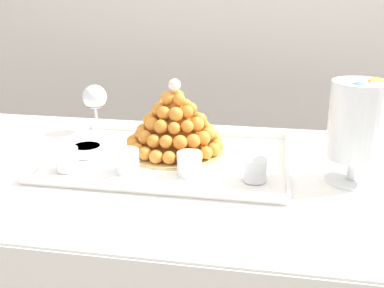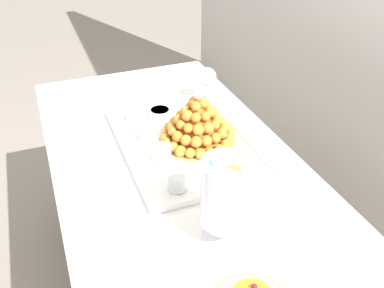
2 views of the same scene
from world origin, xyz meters
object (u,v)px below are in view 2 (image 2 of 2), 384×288
(dessert_cup_mid_left, at_px, (147,132))
(creme_brulee_ramekin, at_px, (160,112))
(serving_tray, at_px, (184,144))
(macaron_goblet, at_px, (224,194))
(wine_glass, at_px, (207,78))
(dessert_cup_left, at_px, (133,113))
(dessert_cup_mid_right, at_px, (177,182))
(dessert_cup_centre, at_px, (162,154))
(croquembouche, at_px, (198,123))

(dessert_cup_mid_left, xyz_separation_m, creme_brulee_ramekin, (-0.14, 0.09, -0.01))
(serving_tray, relative_size, dessert_cup_mid_left, 10.36)
(macaron_goblet, xyz_separation_m, wine_glass, (-0.73, 0.27, -0.04))
(dessert_cup_left, distance_m, wine_glass, 0.34)
(dessert_cup_mid_right, bearing_deg, dessert_cup_mid_left, -179.35)
(macaron_goblet, bearing_deg, dessert_cup_mid_right, -168.28)
(dessert_cup_mid_left, relative_size, dessert_cup_mid_right, 1.09)
(dessert_cup_mid_right, height_order, wine_glass, wine_glass)
(dessert_cup_mid_right, distance_m, creme_brulee_ramekin, 0.46)
(dessert_cup_mid_right, relative_size, creme_brulee_ramekin, 0.69)
(serving_tray, height_order, wine_glass, wine_glass)
(dessert_cup_mid_left, xyz_separation_m, wine_glass, (-0.20, 0.32, 0.07))
(creme_brulee_ramekin, relative_size, wine_glass, 0.54)
(serving_tray, xyz_separation_m, wine_glass, (-0.28, 0.21, 0.10))
(dessert_cup_left, bearing_deg, serving_tray, 28.24)
(dessert_cup_centre, height_order, creme_brulee_ramekin, dessert_cup_centre)
(dessert_cup_centre, xyz_separation_m, creme_brulee_ramekin, (-0.30, 0.09, -0.01))
(serving_tray, distance_m, creme_brulee_ramekin, 0.22)
(croquembouche, bearing_deg, dessert_cup_left, -144.03)
(dessert_cup_centre, distance_m, creme_brulee_ramekin, 0.31)
(dessert_cup_centre, height_order, macaron_goblet, macaron_goblet)
(croquembouche, distance_m, dessert_cup_mid_right, 0.28)
(serving_tray, bearing_deg, wine_glass, 143.61)
(serving_tray, height_order, macaron_goblet, macaron_goblet)
(dessert_cup_centre, bearing_deg, croquembouche, 113.85)
(croquembouche, bearing_deg, wine_glass, 151.13)
(wine_glass, bearing_deg, dessert_cup_centre, -41.15)
(croquembouche, bearing_deg, creme_brulee_ramekin, -163.97)
(wine_glass, bearing_deg, dessert_cup_mid_right, -31.57)
(dessert_cup_left, bearing_deg, wine_glass, 98.86)
(dessert_cup_mid_left, bearing_deg, dessert_cup_mid_right, 0.65)
(croquembouche, relative_size, creme_brulee_ramekin, 3.40)
(croquembouche, xyz_separation_m, dessert_cup_centre, (0.07, -0.15, -0.05))
(croquembouche, bearing_deg, dessert_cup_mid_left, -118.42)
(croquembouche, distance_m, creme_brulee_ramekin, 0.25)
(serving_tray, xyz_separation_m, dessert_cup_mid_right, (0.23, -0.11, 0.03))
(dessert_cup_left, bearing_deg, creme_brulee_ramekin, 86.03)
(dessert_cup_left, height_order, dessert_cup_mid_left, same)
(croquembouche, relative_size, dessert_cup_mid_right, 4.95)
(dessert_cup_centre, xyz_separation_m, dessert_cup_mid_right, (0.16, -0.00, -0.00))
(croquembouche, distance_m, macaron_goblet, 0.46)
(dessert_cup_mid_left, xyz_separation_m, dessert_cup_centre, (0.15, 0.01, -0.00))
(creme_brulee_ramekin, distance_m, macaron_goblet, 0.69)
(wine_glass, bearing_deg, creme_brulee_ramekin, -75.32)
(dessert_cup_left, distance_m, creme_brulee_ramekin, 0.11)
(dessert_cup_centre, bearing_deg, serving_tray, 125.62)
(serving_tray, relative_size, wine_glass, 4.18)
(macaron_goblet, bearing_deg, dessert_cup_mid_left, -174.66)
(dessert_cup_mid_left, bearing_deg, dessert_cup_left, -175.25)
(macaron_goblet, bearing_deg, croquembouche, 166.25)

